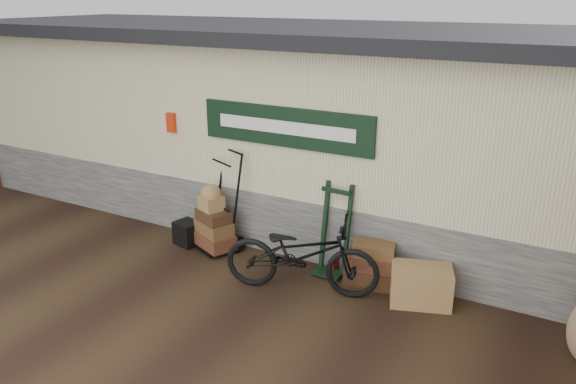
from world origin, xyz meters
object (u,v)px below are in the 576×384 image
object	(u,v)px
wicker_hamper	(421,285)
black_trunk	(187,233)
porter_trolley	(223,200)
bicycle	(302,250)
green_barrow	(334,230)
suitcase_stack	(371,263)

from	to	relation	value
wicker_hamper	black_trunk	distance (m)	3.65
black_trunk	porter_trolley	bearing A→B (deg)	17.44
porter_trolley	bicycle	bearing A→B (deg)	2.88
green_barrow	bicycle	distance (m)	0.70
porter_trolley	black_trunk	size ratio (longest dim) A/B	4.22
porter_trolley	bicycle	world-z (taller)	porter_trolley
green_barrow	wicker_hamper	distance (m)	1.37
porter_trolley	green_barrow	distance (m)	1.80
wicker_hamper	bicycle	world-z (taller)	bicycle
suitcase_stack	black_trunk	distance (m)	2.94
green_barrow	black_trunk	world-z (taller)	green_barrow
suitcase_stack	bicycle	distance (m)	0.99
porter_trolley	suitcase_stack	size ratio (longest dim) A/B	2.28
suitcase_stack	wicker_hamper	bearing A→B (deg)	-12.07
green_barrow	wicker_hamper	bearing A→B (deg)	-5.26
suitcase_stack	black_trunk	bearing A→B (deg)	-176.57
bicycle	green_barrow	bearing A→B (deg)	-28.28
porter_trolley	green_barrow	world-z (taller)	porter_trolley
wicker_hamper	suitcase_stack	bearing A→B (deg)	167.93
porter_trolley	green_barrow	size ratio (longest dim) A/B	1.21
black_trunk	wicker_hamper	bearing A→B (deg)	0.34
wicker_hamper	green_barrow	bearing A→B (deg)	170.49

